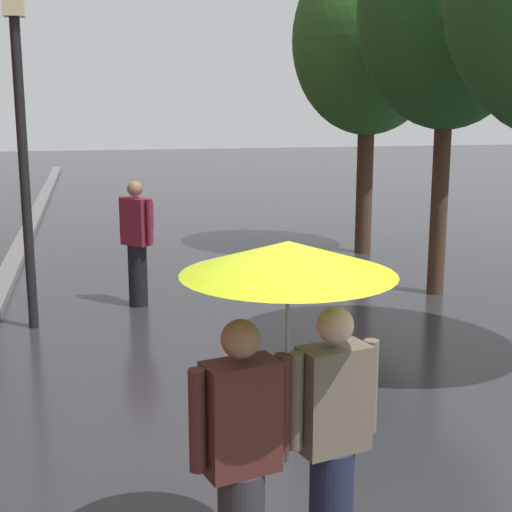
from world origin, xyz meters
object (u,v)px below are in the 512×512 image
object	(u,v)px
street_tree_2	(369,41)
street_lamp_post	(22,135)
pedestrian_walking_midground	(137,240)
street_tree_1	(449,12)
couple_under_umbrella	(288,361)

from	to	relation	value
street_tree_2	street_lamp_post	distance (m)	6.85
street_tree_2	pedestrian_walking_midground	distance (m)	5.91
street_tree_1	couple_under_umbrella	xyz separation A→B (m)	(-3.88, -6.08, -2.58)
street_lamp_post	street_tree_1	bearing A→B (deg)	4.75
street_tree_2	street_lamp_post	world-z (taller)	street_tree_2
couple_under_umbrella	street_lamp_post	size ratio (longest dim) A/B	0.51
street_tree_1	street_lamp_post	distance (m)	5.91
street_lamp_post	pedestrian_walking_midground	distance (m)	2.13
street_tree_1	street_tree_2	xyz separation A→B (m)	(0.02, 3.07, -0.17)
street_tree_1	street_lamp_post	bearing A→B (deg)	-175.25
couple_under_umbrella	street_lamp_post	world-z (taller)	street_lamp_post
street_tree_1	couple_under_umbrella	world-z (taller)	street_tree_1
pedestrian_walking_midground	street_tree_1	bearing A→B (deg)	-3.60
street_tree_2	pedestrian_walking_midground	xyz separation A→B (m)	(-4.33, -2.80, -2.90)
street_tree_2	pedestrian_walking_midground	size ratio (longest dim) A/B	3.17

